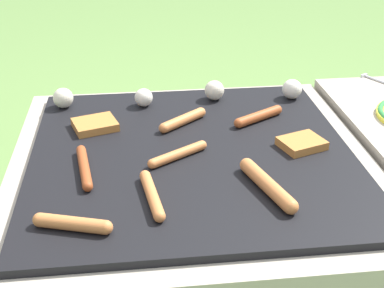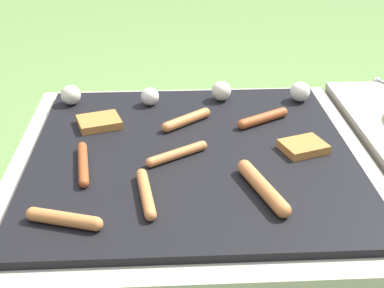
{
  "view_description": "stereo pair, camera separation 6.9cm",
  "coord_description": "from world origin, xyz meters",
  "views": [
    {
      "loc": [
        -0.13,
        -1.09,
        0.97
      ],
      "look_at": [
        0.0,
        0.0,
        0.39
      ],
      "focal_mm": 50.0,
      "sensor_mm": 36.0,
      "label": 1
    },
    {
      "loc": [
        -0.06,
        -1.09,
        0.97
      ],
      "look_at": [
        0.0,
        0.0,
        0.39
      ],
      "focal_mm": 50.0,
      "sensor_mm": 36.0,
      "label": 2
    }
  ],
  "objects": [
    {
      "name": "sausage_front_left",
      "position": [
        0.13,
        -0.18,
        0.38
      ],
      "size": [
        0.08,
        0.2,
        0.03
      ],
      "color": "#C6753D",
      "rests_on": "grill"
    },
    {
      "name": "sausage_front_center",
      "position": [
        0.19,
        0.15,
        0.38
      ],
      "size": [
        0.14,
        0.09,
        0.03
      ],
      "color": "#A34C23",
      "rests_on": "grill"
    },
    {
      "name": "bread_slice_left",
      "position": [
        -0.23,
        0.15,
        0.38
      ],
      "size": [
        0.13,
        0.11,
        0.02
      ],
      "color": "#B27033",
      "rests_on": "grill"
    },
    {
      "name": "bread_slice_center",
      "position": [
        0.26,
        -0.01,
        0.38
      ],
      "size": [
        0.12,
        0.11,
        0.02
      ],
      "color": "#B27033",
      "rests_on": "grill"
    },
    {
      "name": "mushroom_row",
      "position": [
        0.01,
        0.29,
        0.4
      ],
      "size": [
        0.7,
        0.07,
        0.06
      ],
      "color": "beige",
      "rests_on": "grill"
    },
    {
      "name": "sausage_mid_right",
      "position": [
        -0.1,
        -0.19,
        0.38
      ],
      "size": [
        0.05,
        0.17,
        0.02
      ],
      "color": "#C6753D",
      "rests_on": "grill"
    },
    {
      "name": "sausage_mid_left",
      "position": [
        -0.04,
        -0.03,
        0.38
      ],
      "size": [
        0.14,
        0.1,
        0.02
      ],
      "color": "#C6753D",
      "rests_on": "grill"
    },
    {
      "name": "ground_plane",
      "position": [
        0.0,
        0.0,
        0.0
      ],
      "size": [
        14.0,
        14.0,
        0.0
      ],
      "primitive_type": "plane",
      "color": "#608442"
    },
    {
      "name": "grill",
      "position": [
        0.0,
        0.0,
        0.18
      ],
      "size": [
        0.85,
        0.85,
        0.37
      ],
      "color": "#A89E8C",
      "rests_on": "ground_plane"
    },
    {
      "name": "sausage_back_right",
      "position": [
        -0.24,
        -0.06,
        0.38
      ],
      "size": [
        0.05,
        0.18,
        0.02
      ],
      "color": "#93421E",
      "rests_on": "grill"
    },
    {
      "name": "sausage_back_center",
      "position": [
        -0.25,
        -0.27,
        0.38
      ],
      "size": [
        0.15,
        0.06,
        0.03
      ],
      "color": "#C6753D",
      "rests_on": "grill"
    },
    {
      "name": "sausage_front_right",
      "position": [
        -0.01,
        0.15,
        0.38
      ],
      "size": [
        0.13,
        0.11,
        0.03
      ],
      "color": "#C6753D",
      "rests_on": "grill"
    }
  ]
}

